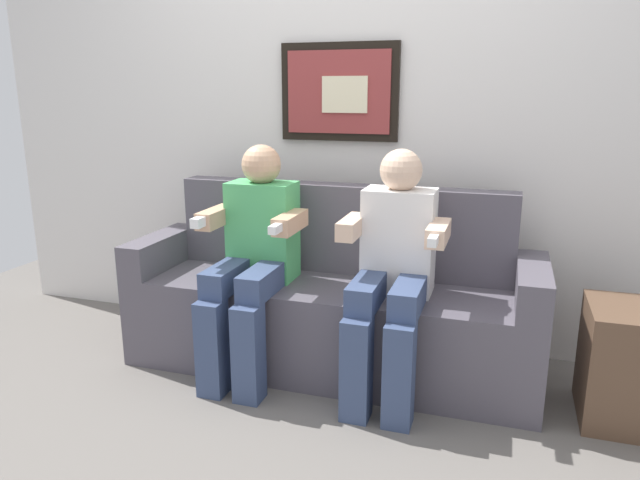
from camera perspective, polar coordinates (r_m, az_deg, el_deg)
ground_plane at (r=2.78m, az=-0.98°, el=-14.86°), size 5.72×5.72×0.00m
back_wall_assembly at (r=3.16m, az=3.47°, el=13.30°), size 4.40×0.10×2.60m
couch at (r=2.93m, az=1.06°, el=-6.54°), size 2.00×0.58×0.90m
person_on_left at (r=2.80m, az=-6.52°, el=-1.30°), size 0.46×0.56×1.11m
person_on_right at (r=2.61m, az=7.15°, el=-2.53°), size 0.46×0.56×1.11m
side_table_right at (r=2.81m, az=28.30°, el=-10.72°), size 0.40×0.40×0.50m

